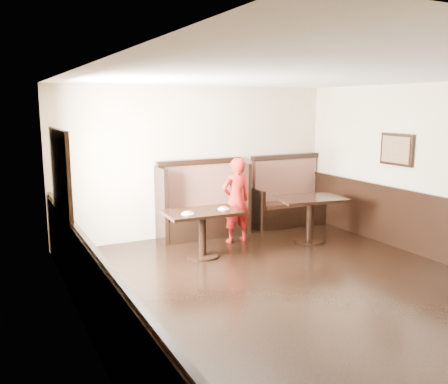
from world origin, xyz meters
TOP-DOWN VIEW (x-y plane):
  - ground at (0.00, 0.00)m, footprint 7.00×7.00m
  - room_shell at (-0.30, 0.28)m, footprint 7.00×7.00m
  - booth_main at (0.00, 3.30)m, footprint 1.75×0.72m
  - booth_neighbor at (1.95, 3.29)m, footprint 1.65×0.72m
  - table_main at (-0.54, 2.12)m, footprint 1.24×0.80m
  - table_neighbor at (1.56, 2.05)m, footprint 1.30×0.98m
  - child at (0.37, 2.65)m, footprint 0.57×0.38m
  - pizza_plate_left at (-0.83, 2.03)m, footprint 0.20×0.20m
  - pizza_plate_right at (-0.17, 2.09)m, footprint 0.19×0.19m

SIDE VIEW (x-z plane):
  - ground at x=0.00m, z-range 0.00..0.00m
  - booth_neighbor at x=1.95m, z-range -0.24..1.21m
  - booth_main at x=0.00m, z-range -0.20..1.25m
  - table_main at x=-0.54m, z-range 0.21..0.98m
  - table_neighbor at x=1.56m, z-range 0.20..1.02m
  - room_shell at x=-0.30m, z-range -2.83..4.17m
  - child at x=0.37m, z-range 0.00..1.53m
  - pizza_plate_right at x=-0.17m, z-range 0.77..0.80m
  - pizza_plate_left at x=-0.83m, z-range 0.77..0.80m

